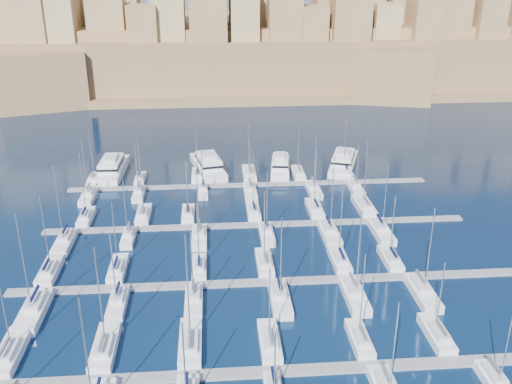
{
  "coord_description": "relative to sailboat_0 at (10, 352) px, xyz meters",
  "views": [
    {
      "loc": [
        -8.38,
        -92.78,
        49.23
      ],
      "look_at": [
        -0.56,
        6.0,
        8.93
      ],
      "focal_mm": 40.0,
      "sensor_mm": 36.0,
      "label": 1
    }
  ],
  "objects": [
    {
      "name": "ground",
      "position": [
        36.2,
        28.08,
        -0.76
      ],
      "size": [
        600.0,
        600.0,
        0.0
      ],
      "primitive_type": "plane",
      "color": "black",
      "rests_on": "ground"
    },
    {
      "name": "pontoon_mid_near",
      "position": [
        36.2,
        16.08,
        -0.56
      ],
      "size": [
        84.0,
        2.0,
        0.4
      ],
      "primitive_type": "cube",
      "color": "slate",
      "rests_on": "ground"
    },
    {
      "name": "sailboat_43",
      "position": [
        10.94,
        55.21,
        -0.04
      ],
      "size": [
        2.38,
        7.94,
        12.73
      ],
      "color": "white",
      "rests_on": "ground"
    },
    {
      "name": "sailboat_25",
      "position": [
        13.14,
        43.52,
        -0.03
      ],
      "size": [
        2.73,
        9.11,
        13.09
      ],
      "color": "white",
      "rests_on": "ground"
    },
    {
      "name": "sailboat_20",
      "position": [
        24.18,
        10.77,
        -0.03
      ],
      "size": [
        2.65,
        8.84,
        12.93
      ],
      "color": "white",
      "rests_on": "ground"
    },
    {
      "name": "motor_yacht_a",
      "position": [
        2.76,
        70.52,
        0.96
      ],
      "size": [
        6.14,
        18.76,
        5.25
      ],
      "color": "white",
      "rests_on": "ground"
    },
    {
      "name": "sailboat_39",
      "position": [
        36.48,
        66.07,
        -0.01
      ],
      "size": [
        3.06,
        10.21,
        13.36
      ],
      "color": "white",
      "rests_on": "ground"
    },
    {
      "name": "sailboat_14",
      "position": [
        24.88,
        20.97,
        -0.04
      ],
      "size": [
        2.4,
        7.98,
        12.72
      ],
      "color": "white",
      "rests_on": "ground"
    },
    {
      "name": "sailboat_28",
      "position": [
        48.81,
        43.67,
        -0.01
      ],
      "size": [
        2.82,
        9.4,
        14.55
      ],
      "color": "white",
      "rests_on": "ground"
    },
    {
      "name": "sailboat_13",
      "position": [
        11.09,
        21.44,
        -0.03
      ],
      "size": [
        2.68,
        8.93,
        13.1
      ],
      "color": "white",
      "rests_on": "ground"
    },
    {
      "name": "pontoon_near",
      "position": [
        36.2,
        -5.92,
        -0.56
      ],
      "size": [
        84.0,
        2.0,
        0.4
      ],
      "primitive_type": "cube",
      "color": "slate",
      "rests_on": "ground"
    },
    {
      "name": "sailboat_34",
      "position": [
        49.62,
        32.04,
        0.01
      ],
      "size": [
        3.1,
        10.34,
        16.68
      ],
      "color": "white",
      "rests_on": "ground"
    },
    {
      "name": "fortified_city",
      "position": [
        36.01,
        183.34,
        13.98
      ],
      "size": [
        460.0,
        108.95,
        59.52
      ],
      "color": "brown",
      "rests_on": "ground"
    },
    {
      "name": "sailboat_17",
      "position": [
        58.3,
        21.23,
        -0.03
      ],
      "size": [
        2.55,
        8.51,
        12.74
      ],
      "color": "white",
      "rests_on": "ground"
    },
    {
      "name": "sailboat_46",
      "position": [
        50.46,
        54.58,
        -0.01
      ],
      "size": [
        2.77,
        9.24,
        14.27
      ],
      "color": "white",
      "rests_on": "ground"
    },
    {
      "name": "sailboat_38",
      "position": [
        23.9,
        65.6,
        0.0
      ],
      "size": [
        2.78,
        9.27,
        16.11
      ],
      "color": "white",
      "rests_on": "ground"
    },
    {
      "name": "sailboat_3",
      "position": [
        34.78,
        -0.46,
        -0.03
      ],
      "size": [
        2.75,
        9.15,
        12.35
      ],
      "color": "white",
      "rests_on": "ground"
    },
    {
      "name": "motor_yacht_b",
      "position": [
        26.51,
        70.81,
        0.96
      ],
      "size": [
        9.58,
        19.96,
        5.25
      ],
      "color": "white",
      "rests_on": "ground"
    },
    {
      "name": "motor_yacht_c",
      "position": [
        44.48,
        68.67,
        0.96
      ],
      "size": [
        6.34,
        15.19,
        5.25
      ],
      "color": "white",
      "rests_on": "ground"
    },
    {
      "name": "sailboat_21",
      "position": [
        37.44,
        10.23,
        -0.0
      ],
      "size": [
        2.99,
        9.96,
        15.05
      ],
      "color": "white",
      "rests_on": "ground"
    },
    {
      "name": "sailboat_40",
      "position": [
        48.54,
        65.47,
        -0.02
      ],
      "size": [
        2.7,
        8.99,
        13.44
      ],
      "color": "white",
      "rests_on": "ground"
    },
    {
      "name": "sailboat_16",
      "position": [
        49.29,
        21.54,
        -0.01
      ],
      "size": [
        2.74,
        9.14,
        15.14
      ],
      "color": "white",
      "rests_on": "ground"
    },
    {
      "name": "sailboat_33",
      "position": [
        37.55,
        32.82,
        -0.02
      ],
      "size": [
        2.62,
        8.74,
        13.91
      ],
      "color": "white",
      "rests_on": "ground"
    },
    {
      "name": "sailboat_11",
      "position": [
        61.93,
        -10.98,
        -0.04
      ],
      "size": [
        2.5,
        8.34,
        12.3
      ],
      "color": "white",
      "rests_on": "ground"
    },
    {
      "name": "sailboat_45",
      "position": [
        35.93,
        54.58,
        -0.03
      ],
      "size": [
        2.77,
        9.25,
        12.88
      ],
      "color": "white",
      "rests_on": "ground"
    },
    {
      "name": "sailboat_24",
      "position": [
        1.6,
        43.23,
        -0.02
      ],
      "size": [
        2.55,
        8.51,
        14.5
      ],
      "color": "white",
      "rests_on": "ground"
    },
    {
      "name": "sailboat_47",
      "position": [
        60.26,
        54.89,
        -0.04
      ],
      "size": [
        2.58,
        8.61,
        12.01
      ],
      "color": "white",
      "rests_on": "ground"
    },
    {
      "name": "sailboat_35",
      "position": [
        59.75,
        32.11,
        -0.0
      ],
      "size": [
        3.06,
        10.2,
        14.97
      ],
      "color": "white",
      "rests_on": "ground"
    },
    {
      "name": "sailboat_44",
      "position": [
        25.29,
        55.54,
        -0.06
      ],
      "size": [
        2.19,
        7.29,
        10.8
      ],
      "color": "white",
      "rests_on": "ground"
    },
    {
      "name": "sailboat_18",
      "position": [
        0.39,
        9.69,
        0.02
      ],
      "size": [
        3.31,
        11.04,
        17.19
      ],
      "color": "white",
      "rests_on": "ground"
    },
    {
      "name": "sailboat_26",
      "position": [
        22.31,
        43.16,
        -0.04
      ],
      "size": [
        2.51,
        8.36,
        12.37
      ],
      "color": "white",
      "rests_on": "ground"
    },
    {
      "name": "sailboat_0",
      "position": [
        0.0,
        0.0,
        0.0
      ],
      "size": [
        3.02,
        10.08,
        15.16
      ],
      "color": "white",
      "rests_on": "ground"
    },
    {
      "name": "sailboat_37",
      "position": [
        10.19,
        64.76,
        -0.06
      ],
      "size": [
        2.26,
        7.55,
        11.1
      ],
      "color": "white",
      "rests_on": "ground"
    },
    {
      "name": "sailboat_27",
      "position": [
        35.84,
        43.38,
        -0.01
      ],
      "size": [
        2.65,
        8.82,
        14.56
      ],
      "color": "white",
      "rests_on": "ground"
    },
    {
      "name": "pontoon_mid_far",
      "position": [
        36.2,
        38.08,
        -0.56
      ],
      "size": [
        84.0,
        2.0,
        0.4
      ],
      "primitive_type": "cube",
      "color": "slate",
      "rests_on": "ground"
    },
    {
      "name": "sailboat_22",
      "position": [
        49.18,
        10.15,
        0.0
      ],
      "size": [
        3.03,
        10.12,
        15.71
      ],
      "color": "white",
      "rests_on": "ground"
    },
    {
      "name": "sailboat_2",
      "position": [
        23.94,
        0.03,
        0.02
      ],
      "size": [
        3.04,
        10.15,
        17.26
      ],
      "color": "white",
      "rests_on": "ground"
    },
    {
      "name": "motor_yacht_d",
      "position": [
        60.89,
        70.49,
        0.96
      ],
      "size": [
        11.31,
        19.3,
        5.25
      ],
      "color": "white",
      "rests_on": "ground"
    },
    {
      "name": "sailboat_4",
      "position": [
        47.26,
        -0.87,
        -0.02
      ],
      "size": [
        2.49,
        8.31,
        14.04
      ],
      "color": "white",
      "rests_on": "ground"
    },
    {
      "name": "sailboat_42",
      "position": [
        -0.08,
        54.56,
        -0.02
      ],
      "size": [
        2.78,
        9.28,
        14.06
      ],
      "color": "white",
      "rests_on": "ground"
    },
    {
      "name": "sailboat_1",
      "position": [
        12.44,
        -0.02,
        0.01
      ],
      "size": [
        3.01,
        10.05,
        15.98
      ],
      "color": "white",
      "rests_on": "ground"
    },
    {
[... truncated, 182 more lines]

